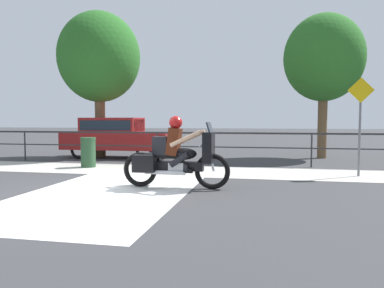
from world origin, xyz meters
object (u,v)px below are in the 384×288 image
at_px(motorcycle, 175,156).
at_px(tree_behind_sign, 324,58).
at_px(trash_bin, 88,152).
at_px(parked_car, 116,135).
at_px(tree_behind_car, 99,58).
at_px(street_sign, 360,116).

bearing_deg(motorcycle, tree_behind_sign, 65.07).
bearing_deg(trash_bin, parked_car, 96.26).
bearing_deg(tree_behind_car, motorcycle, -52.89).
xyz_separation_m(tree_behind_sign, tree_behind_car, (-8.76, -1.34, 0.09)).
relative_size(trash_bin, tree_behind_sign, 0.17).
relative_size(trash_bin, street_sign, 0.36).
distance_m(motorcycle, tree_behind_sign, 9.11).
distance_m(trash_bin, tree_behind_sign, 9.55).
relative_size(motorcycle, street_sign, 0.92).
height_order(parked_car, trash_bin, parked_car).
height_order(trash_bin, street_sign, street_sign).
height_order(parked_car, street_sign, street_sign).
relative_size(motorcycle, trash_bin, 2.54).
height_order(trash_bin, tree_behind_car, tree_behind_car).
height_order(motorcycle, tree_behind_car, tree_behind_car).
bearing_deg(motorcycle, parked_car, 126.88).
height_order(motorcycle, trash_bin, motorcycle).
relative_size(motorcycle, tree_behind_sign, 0.43).
xyz_separation_m(trash_bin, tree_behind_sign, (7.70, 4.51, 3.42)).
bearing_deg(tree_behind_car, street_sign, -21.44).
xyz_separation_m(street_sign, tree_behind_car, (-9.04, 3.55, 2.37)).
distance_m(street_sign, tree_behind_sign, 5.40).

